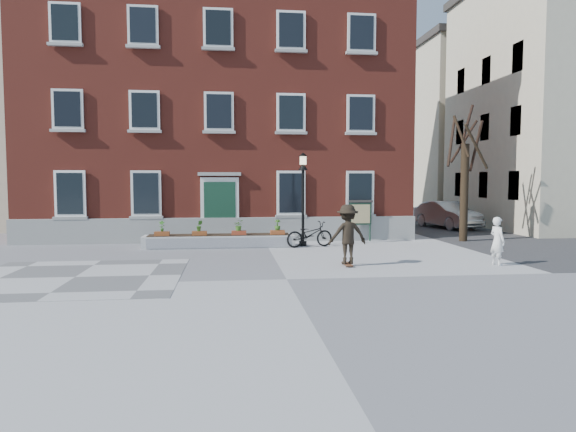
{
  "coord_description": "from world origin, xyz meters",
  "views": [
    {
      "loc": [
        -1.6,
        -14.15,
        2.79
      ],
      "look_at": [
        0.5,
        4.0,
        1.5
      ],
      "focal_mm": 32.0,
      "sensor_mm": 36.0,
      "label": 1
    }
  ],
  "objects": [
    {
      "name": "bare_tree",
      "position": [
        9.01,
        8.01,
        2.79
      ],
      "size": [
        1.83,
        1.83,
        6.16
      ],
      "color": "black",
      "rests_on": "ground"
    },
    {
      "name": "notice_board",
      "position": [
        4.34,
        8.56,
        1.26
      ],
      "size": [
        1.1,
        0.16,
        1.87
      ],
      "color": "#1A3425",
      "rests_on": "ground"
    },
    {
      "name": "parked_car",
      "position": [
        10.94,
        14.21,
        0.77
      ],
      "size": [
        2.58,
        4.93,
        1.55
      ],
      "primitive_type": "imported",
      "rotation": [
        0.0,
        0.0,
        0.21
      ],
      "color": "#B1B3B5",
      "rests_on": "ground"
    },
    {
      "name": "ground",
      "position": [
        0.0,
        0.0,
        0.0
      ],
      "size": [
        100.0,
        100.0,
        0.0
      ],
      "primitive_type": "plane",
      "color": "#9B9B9D",
      "rests_on": "ground"
    },
    {
      "name": "bicycle",
      "position": [
        1.72,
        6.78,
        0.53
      ],
      "size": [
        2.14,
        1.18,
        1.06
      ],
      "primitive_type": "imported",
      "rotation": [
        0.0,
        0.0,
        1.82
      ],
      "color": "black",
      "rests_on": "ground"
    },
    {
      "name": "lamp_post",
      "position": [
        1.51,
        7.2,
        2.54
      ],
      "size": [
        0.4,
        0.4,
        3.93
      ],
      "color": "black",
      "rests_on": "ground"
    },
    {
      "name": "checker_patch",
      "position": [
        -6.0,
        1.0,
        0.01
      ],
      "size": [
        6.0,
        6.0,
        0.01
      ],
      "primitive_type": "cube",
      "color": "#59595B",
      "rests_on": "ground"
    },
    {
      "name": "brick_building",
      "position": [
        -2.0,
        13.98,
        6.3
      ],
      "size": [
        18.4,
        10.85,
        12.6
      ],
      "color": "maroon",
      "rests_on": "ground"
    },
    {
      "name": "bystander",
      "position": [
        7.11,
        1.6,
        0.79
      ],
      "size": [
        0.5,
        0.65,
        1.59
      ],
      "primitive_type": "imported",
      "rotation": [
        0.0,
        0.0,
        1.81
      ],
      "color": "white",
      "rests_on": "ground"
    },
    {
      "name": "planter_assembly",
      "position": [
        -1.99,
        7.18,
        0.31
      ],
      "size": [
        6.2,
        1.12,
        1.15
      ],
      "color": "silver",
      "rests_on": "ground"
    },
    {
      "name": "skateboarder",
      "position": [
        2.21,
        2.02,
        1.03
      ],
      "size": [
        1.29,
        0.8,
        2.0
      ],
      "color": "brown",
      "rests_on": "ground"
    },
    {
      "name": "side_street",
      "position": [
        17.99,
        19.78,
        7.02
      ],
      "size": [
        15.2,
        36.0,
        14.5
      ],
      "color": "#39393C",
      "rests_on": "ground"
    }
  ]
}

